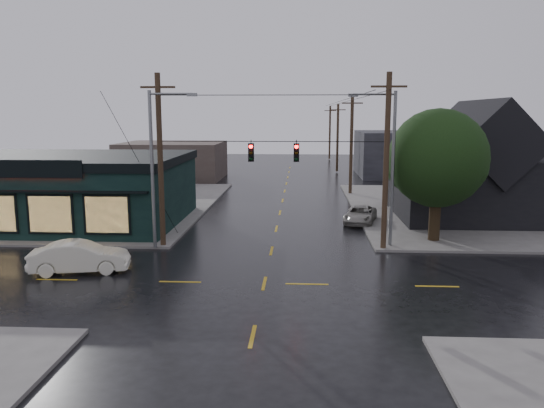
# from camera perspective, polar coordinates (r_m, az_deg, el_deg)

# --- Properties ---
(ground_plane) EXTENTS (160.00, 160.00, 0.00)m
(ground_plane) POSITION_cam_1_polar(r_m,az_deg,el_deg) (25.15, -0.84, -8.54)
(ground_plane) COLOR black
(sidewalk_nw) EXTENTS (28.00, 28.00, 0.15)m
(sidewalk_nw) POSITION_cam_1_polar(r_m,az_deg,el_deg) (49.52, -22.84, -0.12)
(sidewalk_nw) COLOR #605C59
(sidewalk_nw) RESTS_ON ground
(sidewalk_ne) EXTENTS (28.00, 28.00, 0.15)m
(sidewalk_ne) POSITION_cam_1_polar(r_m,az_deg,el_deg) (48.13, 25.50, -0.57)
(sidewalk_ne) COLOR #605C59
(sidewalk_ne) RESTS_ON ground
(pizza_shop) EXTENTS (16.30, 12.34, 4.90)m
(pizza_shop) POSITION_cam_1_polar(r_m,az_deg,el_deg) (40.73, -21.05, 1.56)
(pizza_shop) COLOR black
(pizza_shop) RESTS_ON ground
(ne_building) EXTENTS (12.60, 11.60, 8.75)m
(ne_building) POSITION_cam_1_polar(r_m,az_deg,el_deg) (43.07, 21.24, 4.53)
(ne_building) COLOR black
(ne_building) RESTS_ON ground
(corner_tree) EXTENTS (5.98, 5.98, 8.05)m
(corner_tree) POSITION_cam_1_polar(r_m,az_deg,el_deg) (33.62, 17.39, 4.68)
(corner_tree) COLOR black
(corner_tree) RESTS_ON ground
(utility_pole_nw) EXTENTS (2.00, 0.32, 10.15)m
(utility_pole_nw) POSITION_cam_1_polar(r_m,az_deg,el_deg) (32.38, -11.60, -4.56)
(utility_pole_nw) COLOR #2F2415
(utility_pole_nw) RESTS_ON ground
(utility_pole_ne) EXTENTS (2.00, 0.32, 10.15)m
(utility_pole_ne) POSITION_cam_1_polar(r_m,az_deg,el_deg) (31.70, 11.85, -4.88)
(utility_pole_ne) COLOR #2F2415
(utility_pole_ne) RESTS_ON ground
(utility_pole_far_a) EXTENTS (2.00, 0.32, 9.65)m
(utility_pole_far_a) POSITION_cam_1_polar(r_m,az_deg,el_deg) (52.64, 8.39, 1.01)
(utility_pole_far_a) COLOR #2F2415
(utility_pole_far_a) RESTS_ON ground
(utility_pole_far_b) EXTENTS (2.00, 0.32, 9.15)m
(utility_pole_far_b) POSITION_cam_1_polar(r_m,az_deg,el_deg) (72.41, 6.99, 3.40)
(utility_pole_far_b) COLOR #2F2415
(utility_pole_far_b) RESTS_ON ground
(utility_pole_far_c) EXTENTS (2.00, 0.32, 9.15)m
(utility_pole_far_c) POSITION_cam_1_polar(r_m,az_deg,el_deg) (92.29, 6.18, 4.77)
(utility_pole_far_c) COLOR #2F2415
(utility_pole_far_c) RESTS_ON ground
(span_signal_assembly) EXTENTS (13.00, 0.48, 1.23)m
(span_signal_assembly) POSITION_cam_1_polar(r_m,az_deg,el_deg) (30.44, 0.18, 5.61)
(span_signal_assembly) COLOR black
(span_signal_assembly) RESTS_ON ground
(streetlight_nw) EXTENTS (5.40, 0.30, 9.15)m
(streetlight_nw) POSITION_cam_1_polar(r_m,az_deg,el_deg) (31.81, -12.45, -4.85)
(streetlight_nw) COLOR slate
(streetlight_nw) RESTS_ON ground
(streetlight_ne) EXTENTS (5.40, 0.30, 9.15)m
(streetlight_ne) POSITION_cam_1_polar(r_m,az_deg,el_deg) (32.44, 12.55, -4.57)
(streetlight_ne) COLOR slate
(streetlight_ne) RESTS_ON ground
(bg_building_west) EXTENTS (12.00, 10.00, 4.40)m
(bg_building_west) POSITION_cam_1_polar(r_m,az_deg,el_deg) (65.97, -10.62, 4.62)
(bg_building_west) COLOR #423430
(bg_building_west) RESTS_ON ground
(bg_building_east) EXTENTS (14.00, 12.00, 5.60)m
(bg_building_east) POSITION_cam_1_polar(r_m,az_deg,el_deg) (70.48, 14.96, 5.26)
(bg_building_east) COLOR #25262A
(bg_building_east) RESTS_ON ground
(sedan_cream) EXTENTS (5.03, 2.65, 1.58)m
(sedan_cream) POSITION_cam_1_polar(r_m,az_deg,el_deg) (28.30, -19.97, -5.38)
(sedan_cream) COLOR silver
(sedan_cream) RESTS_ON ground
(suv_silver) EXTENTS (3.00, 4.74, 1.22)m
(suv_silver) POSITION_cam_1_polar(r_m,az_deg,el_deg) (38.99, 9.48, -1.16)
(suv_silver) COLOR gray
(suv_silver) RESTS_ON ground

